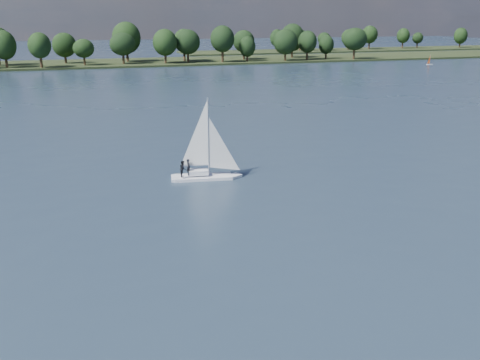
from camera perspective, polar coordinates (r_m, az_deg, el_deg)
name	(u,v)px	position (r m, az deg, el deg)	size (l,w,h in m)	color
ground	(113,110)	(109.33, -13.43, 7.23)	(700.00, 700.00, 0.00)	#233342
far_shore	(84,65)	(220.40, -16.33, 11.72)	(660.00, 40.00, 1.50)	black
far_shore_back	(375,50)	(317.07, 14.24, 13.28)	(220.00, 30.00, 1.40)	black
sailboat	(202,156)	(60.15, -4.07, 2.56)	(7.57, 3.19, 9.65)	white
dinghy_orange	(430,62)	(224.85, 19.59, 11.76)	(2.57, 1.13, 4.03)	white
treeline	(63,44)	(215.19, -18.34, 13.62)	(562.65, 73.85, 18.13)	black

